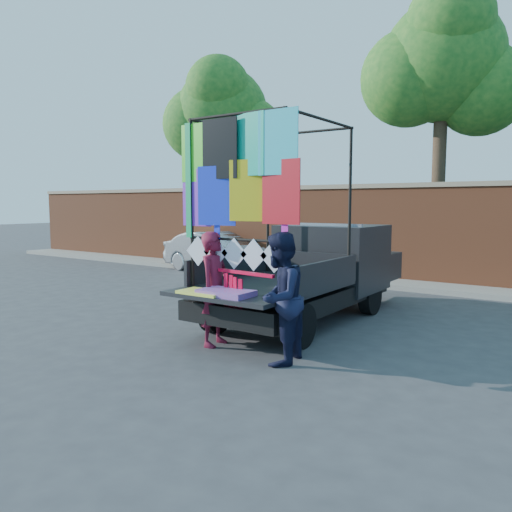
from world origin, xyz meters
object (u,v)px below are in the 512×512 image
Objects in this scene: pickup_truck at (319,270)px; man at (279,298)px; woman at (215,289)px; sedan at (217,252)px.

pickup_truck is 2.98m from man.
woman is 0.98× the size of man.
sedan is 2.16× the size of man.
pickup_truck is 6.37m from sedan.
pickup_truck is 1.43× the size of sedan.
man is (1.23, -0.18, 0.02)m from woman.
woman is at bearing -132.95° from sedan.
woman is 1.24m from man.
woman is at bearing -97.01° from pickup_truck.
pickup_truck is at bearing -15.29° from woman.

